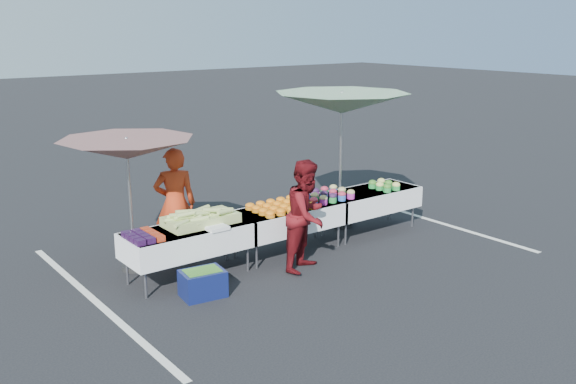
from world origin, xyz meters
TOP-DOWN VIEW (x-y plane):
  - ground at (0.00, 0.00)m, footprint 80.00×80.00m
  - stripe_left at (-3.20, 0.00)m, footprint 0.10×5.00m
  - stripe_right at (3.20, 0.00)m, footprint 0.10×5.00m
  - table_left at (-1.80, 0.00)m, footprint 1.86×0.81m
  - table_center at (0.00, 0.00)m, footprint 1.86×0.81m
  - table_right at (1.80, 0.00)m, footprint 1.86×0.81m
  - berry_punnets at (-2.51, -0.06)m, footprint 0.40×0.54m
  - corn_pile at (-1.56, 0.04)m, footprint 1.16×0.57m
  - plastic_bags at (-1.50, -0.30)m, footprint 0.30×0.25m
  - carrot_bowls at (-0.15, -0.01)m, footprint 0.95×0.69m
  - potato_cups at (0.75, 0.00)m, footprint 0.94×0.58m
  - bean_baskets at (2.06, -0.10)m, footprint 0.36×0.50m
  - vendor at (-1.54, 0.86)m, footprint 0.76×0.65m
  - customer at (-0.22, -0.75)m, footprint 1.00×0.91m
  - umbrella_left at (-2.29, 0.80)m, footprint 2.35×2.35m
  - umbrella_right at (1.61, 0.56)m, footprint 2.68×2.68m
  - storage_bin at (-1.98, -0.70)m, footprint 0.62×0.49m

SIDE VIEW (x-z plane):
  - ground at x=0.00m, z-range 0.00..0.00m
  - stripe_left at x=-3.20m, z-range 0.00..0.00m
  - stripe_right at x=3.20m, z-range 0.00..0.00m
  - storage_bin at x=-1.98m, z-range 0.01..0.38m
  - table_left at x=-1.80m, z-range 0.21..0.96m
  - table_center at x=0.00m, z-range 0.21..0.96m
  - table_right at x=1.80m, z-range 0.21..0.96m
  - plastic_bags at x=-1.50m, z-range 0.75..0.80m
  - berry_punnets at x=-2.51m, z-range 0.75..0.83m
  - carrot_bowls at x=-0.15m, z-range 0.75..0.85m
  - bean_baskets at x=2.06m, z-range 0.75..0.90m
  - potato_cups at x=0.75m, z-range 0.75..0.91m
  - customer at x=-0.22m, z-range 0.00..1.67m
  - corn_pile at x=-1.56m, z-range 0.71..0.97m
  - vendor at x=-1.54m, z-range 0.00..1.76m
  - umbrella_left at x=-2.29m, z-range 0.82..2.82m
  - umbrella_right at x=1.61m, z-range 1.00..3.44m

